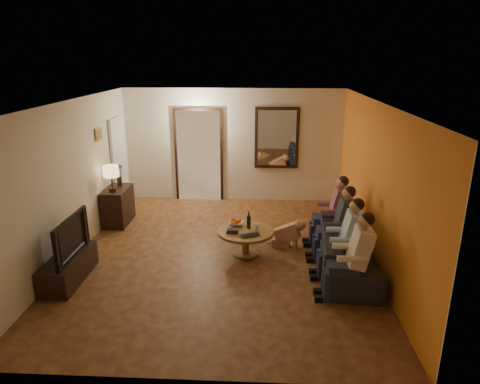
# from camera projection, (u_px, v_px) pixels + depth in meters

# --- Properties ---
(floor) EXTENTS (5.00, 6.00, 0.01)m
(floor) POSITION_uv_depth(u_px,v_px,m) (222.00, 255.00, 7.40)
(floor) COLOR #432112
(floor) RESTS_ON ground
(ceiling) EXTENTS (5.00, 6.00, 0.01)m
(ceiling) POSITION_uv_depth(u_px,v_px,m) (220.00, 102.00, 6.60)
(ceiling) COLOR white
(ceiling) RESTS_ON back_wall
(back_wall) EXTENTS (5.00, 0.02, 2.60)m
(back_wall) POSITION_uv_depth(u_px,v_px,m) (233.00, 146.00, 9.85)
(back_wall) COLOR beige
(back_wall) RESTS_ON floor
(front_wall) EXTENTS (5.00, 0.02, 2.60)m
(front_wall) POSITION_uv_depth(u_px,v_px,m) (192.00, 271.00, 4.15)
(front_wall) COLOR beige
(front_wall) RESTS_ON floor
(left_wall) EXTENTS (0.02, 6.00, 2.60)m
(left_wall) POSITION_uv_depth(u_px,v_px,m) (72.00, 181.00, 7.12)
(left_wall) COLOR beige
(left_wall) RESTS_ON floor
(right_wall) EXTENTS (0.02, 6.00, 2.60)m
(right_wall) POSITION_uv_depth(u_px,v_px,m) (375.00, 185.00, 6.88)
(right_wall) COLOR beige
(right_wall) RESTS_ON floor
(orange_accent) EXTENTS (0.01, 6.00, 2.60)m
(orange_accent) POSITION_uv_depth(u_px,v_px,m) (375.00, 185.00, 6.88)
(orange_accent) COLOR gold
(orange_accent) RESTS_ON right_wall
(kitchen_doorway) EXTENTS (1.00, 0.06, 2.10)m
(kitchen_doorway) POSITION_uv_depth(u_px,v_px,m) (199.00, 156.00, 9.95)
(kitchen_doorway) COLOR #FFE0A5
(kitchen_doorway) RESTS_ON floor
(door_trim) EXTENTS (1.12, 0.04, 2.22)m
(door_trim) POSITION_uv_depth(u_px,v_px,m) (199.00, 156.00, 9.94)
(door_trim) COLOR black
(door_trim) RESTS_ON floor
(fridge_glimpse) EXTENTS (0.45, 0.03, 1.70)m
(fridge_glimpse) POSITION_uv_depth(u_px,v_px,m) (210.00, 162.00, 9.99)
(fridge_glimpse) COLOR silver
(fridge_glimpse) RESTS_ON floor
(mirror_frame) EXTENTS (1.00, 0.05, 1.40)m
(mirror_frame) POSITION_uv_depth(u_px,v_px,m) (277.00, 138.00, 9.70)
(mirror_frame) COLOR black
(mirror_frame) RESTS_ON back_wall
(mirror_glass) EXTENTS (0.86, 0.02, 1.26)m
(mirror_glass) POSITION_uv_depth(u_px,v_px,m) (277.00, 138.00, 9.68)
(mirror_glass) COLOR white
(mirror_glass) RESTS_ON back_wall
(white_door) EXTENTS (0.06, 0.85, 2.04)m
(white_door) POSITION_uv_depth(u_px,v_px,m) (120.00, 164.00, 9.40)
(white_door) COLOR white
(white_door) RESTS_ON floor
(framed_art) EXTENTS (0.03, 0.28, 0.24)m
(framed_art) POSITION_uv_depth(u_px,v_px,m) (99.00, 134.00, 8.19)
(framed_art) COLOR #B28C33
(framed_art) RESTS_ON left_wall
(art_canvas) EXTENTS (0.01, 0.22, 0.18)m
(art_canvas) POSITION_uv_depth(u_px,v_px,m) (99.00, 134.00, 8.19)
(art_canvas) COLOR brown
(art_canvas) RESTS_ON left_wall
(dresser) EXTENTS (0.45, 0.83, 0.73)m
(dresser) POSITION_uv_depth(u_px,v_px,m) (118.00, 206.00, 8.71)
(dresser) COLOR black
(dresser) RESTS_ON floor
(table_lamp) EXTENTS (0.30, 0.30, 0.54)m
(table_lamp) POSITION_uv_depth(u_px,v_px,m) (111.00, 179.00, 8.30)
(table_lamp) COLOR beige
(table_lamp) RESTS_ON dresser
(flower_vase) EXTENTS (0.14, 0.14, 0.44)m
(flower_vase) POSITION_uv_depth(u_px,v_px,m) (119.00, 175.00, 8.74)
(flower_vase) COLOR red
(flower_vase) RESTS_ON dresser
(tv_stand) EXTENTS (0.45, 1.20, 0.40)m
(tv_stand) POSITION_uv_depth(u_px,v_px,m) (69.00, 268.00, 6.51)
(tv_stand) COLOR black
(tv_stand) RESTS_ON floor
(tv) EXTENTS (1.09, 0.14, 0.63)m
(tv) POSITION_uv_depth(u_px,v_px,m) (65.00, 237.00, 6.35)
(tv) COLOR black
(tv) RESTS_ON tv_stand
(sofa) EXTENTS (2.23, 1.03, 0.63)m
(sofa) POSITION_uv_depth(u_px,v_px,m) (348.00, 251.00, 6.82)
(sofa) COLOR black
(sofa) RESTS_ON floor
(person_a) EXTENTS (0.60, 0.40, 1.20)m
(person_a) POSITION_uv_depth(u_px,v_px,m) (355.00, 260.00, 5.88)
(person_a) COLOR tan
(person_a) RESTS_ON sofa
(person_b) EXTENTS (0.60, 0.40, 1.20)m
(person_b) POSITION_uv_depth(u_px,v_px,m) (347.00, 242.00, 6.45)
(person_b) COLOR tan
(person_b) RESTS_ON sofa
(person_c) EXTENTS (0.60, 0.40, 1.20)m
(person_c) POSITION_uv_depth(u_px,v_px,m) (340.00, 227.00, 7.02)
(person_c) COLOR tan
(person_c) RESTS_ON sofa
(person_d) EXTENTS (0.60, 0.40, 1.20)m
(person_d) POSITION_uv_depth(u_px,v_px,m) (334.00, 214.00, 7.59)
(person_d) COLOR tan
(person_d) RESTS_ON sofa
(dog) EXTENTS (0.60, 0.34, 0.56)m
(dog) POSITION_uv_depth(u_px,v_px,m) (287.00, 232.00, 7.63)
(dog) COLOR #AD6F4F
(dog) RESTS_ON floor
(coffee_table) EXTENTS (1.18, 1.18, 0.45)m
(coffee_table) POSITION_uv_depth(u_px,v_px,m) (246.00, 242.00, 7.35)
(coffee_table) COLOR brown
(coffee_table) RESTS_ON floor
(bowl) EXTENTS (0.26, 0.26, 0.06)m
(bowl) POSITION_uv_depth(u_px,v_px,m) (236.00, 224.00, 7.48)
(bowl) COLOR white
(bowl) RESTS_ON coffee_table
(oranges) EXTENTS (0.20, 0.20, 0.08)m
(oranges) POSITION_uv_depth(u_px,v_px,m) (236.00, 220.00, 7.46)
(oranges) COLOR orange
(oranges) RESTS_ON bowl
(wine_bottle) EXTENTS (0.07, 0.07, 0.31)m
(wine_bottle) POSITION_uv_depth(u_px,v_px,m) (249.00, 220.00, 7.32)
(wine_bottle) COLOR black
(wine_bottle) RESTS_ON coffee_table
(wine_glass) EXTENTS (0.06, 0.06, 0.10)m
(wine_glass) POSITION_uv_depth(u_px,v_px,m) (256.00, 227.00, 7.30)
(wine_glass) COLOR silver
(wine_glass) RESTS_ON coffee_table
(book_stack) EXTENTS (0.20, 0.15, 0.07)m
(book_stack) POSITION_uv_depth(u_px,v_px,m) (232.00, 230.00, 7.18)
(book_stack) COLOR black
(book_stack) RESTS_ON coffee_table
(laptop) EXTENTS (0.39, 0.33, 0.03)m
(laptop) POSITION_uv_depth(u_px,v_px,m) (251.00, 236.00, 7.00)
(laptop) COLOR black
(laptop) RESTS_ON coffee_table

